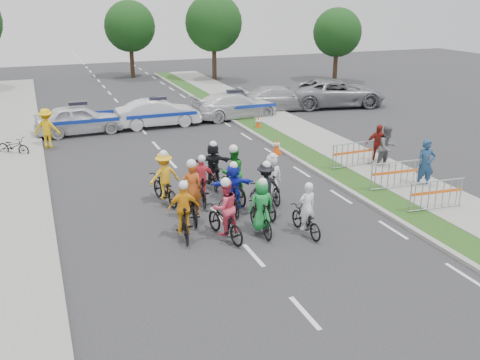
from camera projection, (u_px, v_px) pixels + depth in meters
name	position (u px, v px, depth m)	size (l,w,h in m)	color
ground	(254.00, 255.00, 14.69)	(90.00, 90.00, 0.00)	#28282B
curb_right	(325.00, 177.00, 20.81)	(0.20, 60.00, 0.12)	gray
grass_strip	(341.00, 175.00, 21.05)	(1.20, 60.00, 0.11)	#224716
sidewalk_right	(379.00, 169.00, 21.66)	(2.40, 60.00, 0.13)	gray
sidewalk_left	(3.00, 220.00, 16.84)	(3.00, 60.00, 0.13)	gray
rider_0	(306.00, 217.00, 15.81)	(0.64, 1.66, 1.67)	black
rider_1	(261.00, 212.00, 15.79)	(0.76, 1.72, 1.79)	black
rider_2	(225.00, 216.00, 15.47)	(1.02, 1.97, 1.92)	black
rider_3	(184.00, 216.00, 15.52)	(0.96, 1.78, 1.82)	black
rider_4	(265.00, 194.00, 17.16)	(1.05, 1.84, 1.85)	black
rider_5	(233.00, 191.00, 17.28)	(1.46, 1.74, 1.79)	black
rider_6	(192.00, 200.00, 16.82)	(0.99, 2.07, 2.03)	black
rider_7	(271.00, 182.00, 18.28)	(0.76, 1.69, 1.77)	black
rider_8	(233.00, 180.00, 18.33)	(0.90, 2.04, 2.03)	black
rider_9	(202.00, 185.00, 18.11)	(0.92, 1.71, 1.75)	black
rider_10	(164.00, 183.00, 18.14)	(1.15, 1.95, 1.90)	black
rider_11	(213.00, 168.00, 19.57)	(1.49, 1.77, 1.80)	black
police_car_0	(79.00, 119.00, 27.13)	(1.77, 4.40, 1.50)	silver
police_car_1	(158.00, 113.00, 28.62)	(1.54, 4.41, 1.45)	silver
police_car_2	(235.00, 105.00, 30.56)	(2.05, 5.04, 1.46)	silver
civilian_sedan	(280.00, 98.00, 32.63)	(2.06, 5.06, 1.47)	#A7A7AC
civilian_suv	(336.00, 93.00, 33.71)	(2.85, 6.17, 1.72)	gray
spectator_0	(426.00, 164.00, 19.49)	(0.67, 0.44, 1.83)	navy
spectator_1	(387.00, 147.00, 21.66)	(0.87, 0.68, 1.80)	#545459
spectator_2	(378.00, 144.00, 22.31)	(0.99, 0.41, 1.69)	maroon
marshal_hiviz	(47.00, 128.00, 24.61)	(1.19, 0.68, 1.84)	#EAB30C
barrier_0	(436.00, 197.00, 17.37)	(2.00, 0.50, 1.12)	#A5A8AD
barrier_1	(395.00, 176.00, 19.29)	(2.00, 0.50, 1.12)	#A5A8AD
barrier_2	(353.00, 156.00, 21.71)	(2.00, 0.50, 1.12)	#A5A8AD
cone_0	(277.00, 146.00, 23.85)	(0.40, 0.40, 0.70)	#F24C0C
cone_1	(258.00, 123.00, 28.17)	(0.40, 0.40, 0.70)	#F24C0C
parked_bike	(13.00, 146.00, 23.59)	(0.55, 1.57, 0.83)	black
tree_1	(214.00, 23.00, 42.64)	(4.55, 4.55, 6.82)	#382619
tree_2	(337.00, 33.00, 42.43)	(3.85, 3.85, 5.77)	#382619
tree_4	(130.00, 26.00, 44.23)	(4.20, 4.20, 6.30)	#382619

